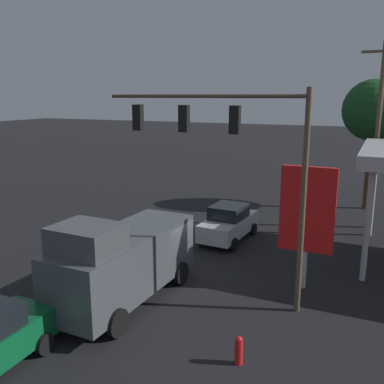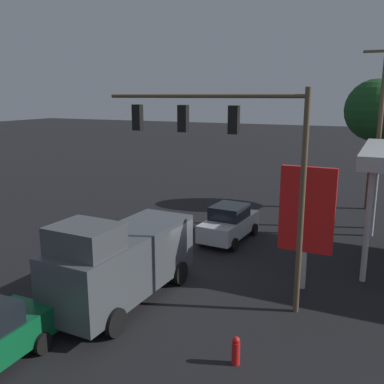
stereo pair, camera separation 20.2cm
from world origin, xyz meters
TOP-DOWN VIEW (x-y plane):
  - ground_plane at (0.00, 0.00)m, footprint 200.00×200.00m
  - traffic_signal_assembly at (-2.71, 0.75)m, footprint 7.77×0.43m
  - utility_pole at (-7.37, -11.17)m, footprint 2.40×0.26m
  - price_sign at (-5.30, -1.30)m, footprint 2.13×0.27m
  - sedan_far at (-0.51, -5.64)m, footprint 2.26×4.50m
  - delivery_truck at (0.62, 2.85)m, footprint 2.73×6.87m
  - street_tree at (-6.92, -15.83)m, footprint 4.06×4.06m
  - fire_hydrant at (-4.53, 4.67)m, footprint 0.24×0.24m

SIDE VIEW (x-z plane):
  - ground_plane at x=0.00m, z-range 0.00..0.00m
  - fire_hydrant at x=-4.53m, z-range 0.00..0.88m
  - sedan_far at x=-0.51m, z-range -0.01..1.92m
  - delivery_truck at x=0.62m, z-range -0.10..3.48m
  - price_sign at x=-5.30m, z-range 0.68..5.69m
  - utility_pole at x=-7.37m, z-range 0.29..10.91m
  - traffic_signal_assembly at x=-2.71m, z-range 1.95..9.89m
  - street_tree at x=-6.92m, z-range 2.31..11.06m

